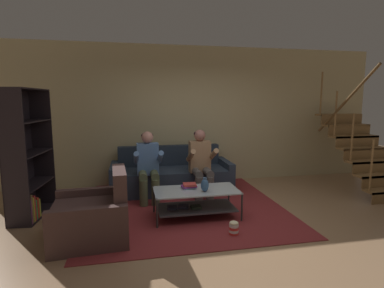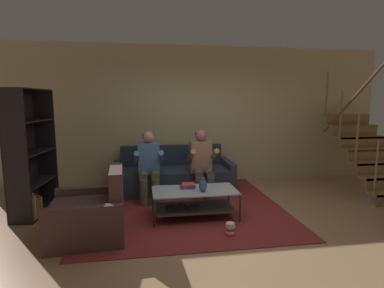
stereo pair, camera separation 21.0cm
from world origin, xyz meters
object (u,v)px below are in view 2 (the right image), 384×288
Objects in this scene: coffee_table at (194,199)px; bookshelf at (28,163)px; person_seated_right at (202,161)px; armchair at (91,215)px; couch at (173,176)px; book_stack at (188,186)px; popcorn_tub at (230,229)px; person_seated_left at (149,163)px; vase at (203,185)px.

bookshelf is (-2.50, 0.53, 0.53)m from coffee_table.
armchair is (-1.73, -1.36, -0.39)m from person_seated_right.
couch is 1.19× the size of bookshelf.
book_stack is (-0.37, -0.81, -0.21)m from person_seated_right.
popcorn_tub is at bearing -61.77° from coffee_table.
couch is 2.21m from popcorn_tub.
person_seated_left is at bearing -132.32° from couch.
coffee_table is 1.50m from armchair.
person_seated_left is 1.25× the size of armchair.
person_seated_right reaches higher than vase.
couch is 2.55m from bookshelf.
bookshelf reaches higher than couch.
person_seated_right is at bearing -47.62° from couch.
person_seated_right is 0.92m from book_stack.
armchair is 1.83m from popcorn_tub.
vase is 0.11× the size of bookshelf.
couch is 10.92× the size of vase.
person_seated_right is 1.71m from popcorn_tub.
book_stack is (-0.07, 0.10, 0.18)m from coffee_table.
person_seated_left is 1.02m from book_stack.
person_seated_left is 1.99m from popcorn_tub.
armchair is (-1.55, -0.33, -0.24)m from vase.
person_seated_left reaches higher than vase.
popcorn_tub is at bearing -75.54° from couch.
vase is 0.88× the size of book_stack.
popcorn_tub is (1.80, -0.25, -0.20)m from armchair.
coffee_table reaches higher than popcorn_tub.
book_stack is at bearing 21.87° from armchair.
vase is (-0.18, -1.02, -0.15)m from person_seated_right.
book_stack reaches higher than popcorn_tub.
book_stack is 1.29× the size of popcorn_tub.
person_seated_left is 1.18m from coffee_table.
bookshelf is at bearing 168.00° from coffee_table.
coffee_table is at bearing 136.62° from vase.
couch is 1.44m from coffee_table.
bookshelf is (-2.43, 0.43, 0.35)m from book_stack.
vase is 0.29m from book_stack.
bookshelf is at bearing 137.75° from armchair.
book_stack is at bearing -85.58° from couch.
coffee_table is 2.61m from bookshelf.
vase is at bearing 12.06° from armchair.
couch is 2.26m from armchair.
person_seated_right is 5.15× the size of book_stack.
couch is 9.59× the size of book_stack.
vase is at bearing -79.21° from couch.
bookshelf reaches higher than armchair.
coffee_table is (0.17, -1.43, -0.01)m from couch.
vase is (0.77, -1.02, -0.14)m from person_seated_left.
couch is at bearing 104.46° from popcorn_tub.
person_seated_right is 6.63× the size of popcorn_tub.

